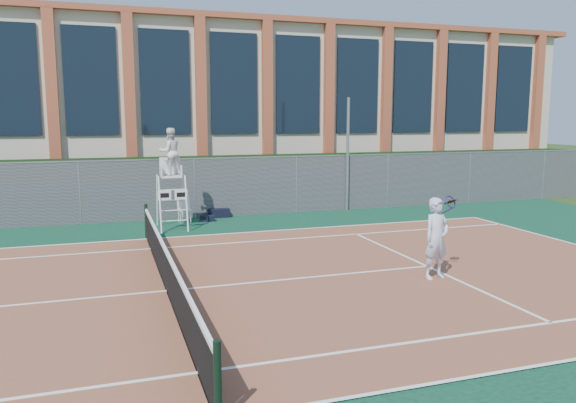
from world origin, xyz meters
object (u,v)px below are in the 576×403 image
object	(u,v)px
plastic_chair	(184,207)
tennis_player	(437,238)
steel_pole	(348,155)
umpire_chair	(170,155)

from	to	relation	value
plastic_chair	tennis_player	distance (m)	10.07
steel_pole	tennis_player	distance (m)	9.98
plastic_chair	tennis_player	size ratio (longest dim) A/B	0.51
umpire_chair	plastic_chair	world-z (taller)	umpire_chair
steel_pole	umpire_chair	distance (m)	7.37
tennis_player	umpire_chair	bearing A→B (deg)	122.31
steel_pole	plastic_chair	distance (m)	6.88
umpire_chair	tennis_player	xyz separation A→B (m)	(5.07, -8.01, -1.52)
tennis_player	plastic_chair	bearing A→B (deg)	116.74
steel_pole	plastic_chair	world-z (taller)	steel_pole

